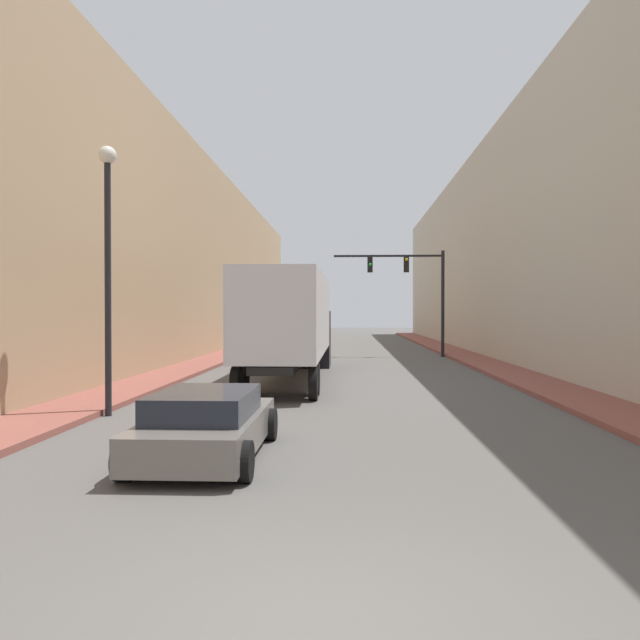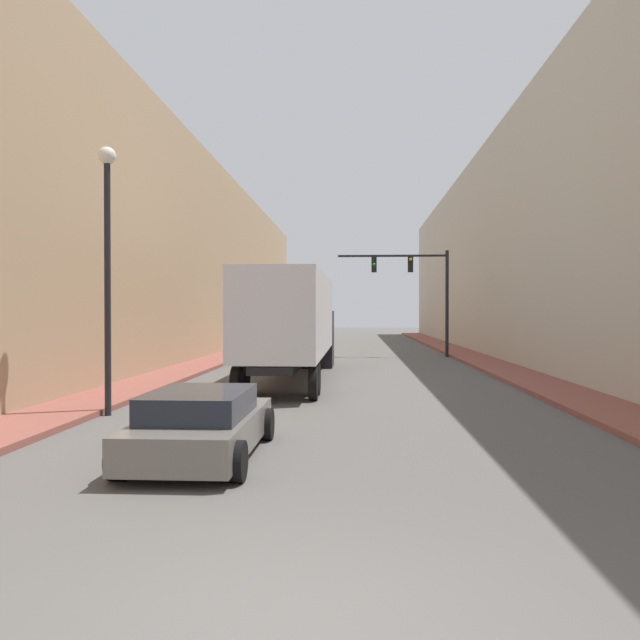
{
  "view_description": "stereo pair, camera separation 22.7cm",
  "coord_description": "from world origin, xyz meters",
  "px_view_note": "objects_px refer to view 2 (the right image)",
  "views": [
    {
      "loc": [
        0.25,
        -5.12,
        2.59
      ],
      "look_at": [
        -0.58,
        12.89,
        2.37
      ],
      "focal_mm": 35.0,
      "sensor_mm": 36.0,
      "label": 1
    },
    {
      "loc": [
        0.48,
        -5.11,
        2.59
      ],
      "look_at": [
        -0.58,
        12.89,
        2.37
      ],
      "focal_mm": 35.0,
      "sensor_mm": 36.0,
      "label": 2
    }
  ],
  "objects_px": {
    "traffic_signal_gantry": "(420,283)",
    "sedan_car": "(202,424)",
    "semi_truck": "(294,322)",
    "street_lamp": "(107,243)"
  },
  "relations": [
    {
      "from": "street_lamp",
      "to": "sedan_car",
      "type": "bearing_deg",
      "value": -51.22
    },
    {
      "from": "semi_truck",
      "to": "street_lamp",
      "type": "distance_m",
      "value": 9.64
    },
    {
      "from": "traffic_signal_gantry",
      "to": "sedan_car",
      "type": "bearing_deg",
      "value": -104.13
    },
    {
      "from": "traffic_signal_gantry",
      "to": "street_lamp",
      "type": "xyz_separation_m",
      "value": [
        -9.95,
        -21.36,
        0.01
      ]
    },
    {
      "from": "semi_truck",
      "to": "street_lamp",
      "type": "height_order",
      "value": "street_lamp"
    },
    {
      "from": "sedan_car",
      "to": "traffic_signal_gantry",
      "type": "distance_m",
      "value": 26.75
    },
    {
      "from": "semi_truck",
      "to": "traffic_signal_gantry",
      "type": "height_order",
      "value": "traffic_signal_gantry"
    },
    {
      "from": "sedan_car",
      "to": "street_lamp",
      "type": "bearing_deg",
      "value": 128.78
    },
    {
      "from": "semi_truck",
      "to": "street_lamp",
      "type": "xyz_separation_m",
      "value": [
        -3.82,
        -8.6,
        2.09
      ]
    },
    {
      "from": "traffic_signal_gantry",
      "to": "street_lamp",
      "type": "bearing_deg",
      "value": -114.97
    }
  ]
}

